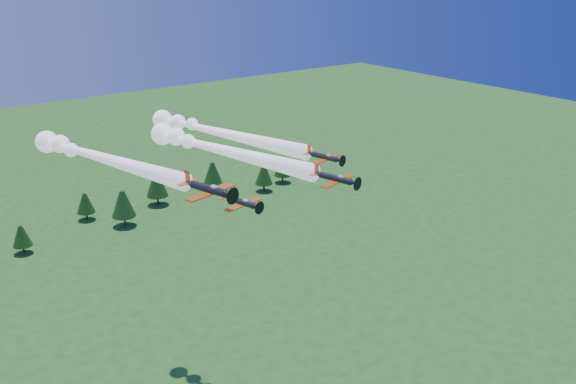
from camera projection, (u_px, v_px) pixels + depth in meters
plane_lead at (213, 148)px, 98.86m from camera, size 13.69×39.86×3.70m
plane_left at (96, 156)px, 98.57m from camera, size 15.79×42.82×3.70m
plane_right at (214, 131)px, 114.59m from camera, size 14.02×42.86×3.70m
plane_slot at (242, 202)px, 101.14m from camera, size 7.58×8.33×2.65m
treeline at (23, 222)px, 183.63m from camera, size 173.36×19.02×11.97m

